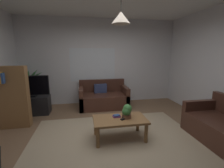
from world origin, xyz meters
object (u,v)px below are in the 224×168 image
(coffee_table, at_px, (120,122))
(potted_palm_corner, at_px, (30,90))
(couch_under_window, at_px, (103,98))
(pendant_lamp, at_px, (121,18))
(potted_plant_on_table, at_px, (127,111))
(tv, at_px, (31,86))
(tv_stand, at_px, (33,105))
(bookshelf_corner, at_px, (11,97))
(remote_on_table_0, at_px, (124,119))
(book_on_table_0, at_px, (117,116))
(book_on_table_1, at_px, (117,115))

(coffee_table, bearing_deg, potted_palm_corner, 137.11)
(couch_under_window, bearing_deg, pendant_lamp, -87.78)
(potted_plant_on_table, xyz_separation_m, pendant_lamp, (-0.14, -0.01, 1.71))
(tv, distance_m, pendant_lamp, 3.05)
(potted_plant_on_table, relative_size, pendant_lamp, 0.46)
(tv_stand, relative_size, potted_palm_corner, 0.73)
(couch_under_window, relative_size, bookshelf_corner, 1.06)
(remote_on_table_0, distance_m, potted_palm_corner, 3.15)
(potted_palm_corner, bearing_deg, book_on_table_0, -42.31)
(tv, bearing_deg, book_on_table_0, -37.93)
(potted_plant_on_table, bearing_deg, pendant_lamp, -177.93)
(remote_on_table_0, bearing_deg, book_on_table_0, -167.49)
(potted_plant_on_table, distance_m, tv, 2.79)
(bookshelf_corner, distance_m, pendant_lamp, 2.90)
(tv_stand, xyz_separation_m, potted_palm_corner, (-0.16, 0.39, 0.36))
(bookshelf_corner, bearing_deg, potted_palm_corner, 88.90)
(couch_under_window, bearing_deg, tv, -172.11)
(couch_under_window, height_order, book_on_table_0, couch_under_window)
(coffee_table, height_order, book_on_table_0, book_on_table_0)
(coffee_table, relative_size, remote_on_table_0, 6.46)
(bookshelf_corner, bearing_deg, tv, 75.92)
(book_on_table_1, xyz_separation_m, pendant_lamp, (0.05, -0.08, 1.82))
(book_on_table_1, bearing_deg, couch_under_window, 90.94)
(couch_under_window, relative_size, potted_palm_corner, 1.20)
(book_on_table_1, height_order, bookshelf_corner, bookshelf_corner)
(tv, relative_size, pendant_lamp, 1.59)
(potted_plant_on_table, bearing_deg, coffee_table, -177.93)
(remote_on_table_0, distance_m, pendant_lamp, 1.84)
(couch_under_window, distance_m, pendant_lamp, 2.79)
(remote_on_table_0, xyz_separation_m, bookshelf_corner, (-2.34, 0.97, 0.29))
(coffee_table, distance_m, tv, 2.71)
(book_on_table_1, height_order, pendant_lamp, pendant_lamp)
(book_on_table_1, bearing_deg, remote_on_table_0, -46.97)
(couch_under_window, relative_size, potted_plant_on_table, 5.36)
(coffee_table, bearing_deg, book_on_table_1, 118.05)
(coffee_table, height_order, pendant_lamp, pendant_lamp)
(tv, relative_size, potted_palm_corner, 0.77)
(book_on_table_0, xyz_separation_m, tv, (-2.03, 1.59, 0.37))
(book_on_table_0, xyz_separation_m, pendant_lamp, (0.05, -0.09, 1.84))
(potted_plant_on_table, relative_size, tv_stand, 0.31)
(potted_palm_corner, bearing_deg, potted_plant_on_table, -41.10)
(bookshelf_corner, bearing_deg, book_on_table_1, -20.79)
(tv_stand, distance_m, potted_palm_corner, 0.56)
(book_on_table_0, xyz_separation_m, potted_palm_corner, (-2.20, 2.00, 0.17))
(book_on_table_1, distance_m, potted_palm_corner, 2.98)
(couch_under_window, height_order, tv, tv)
(pendant_lamp, bearing_deg, tv, 141.26)
(tv_stand, bearing_deg, couch_under_window, 7.28)
(potted_plant_on_table, xyz_separation_m, bookshelf_corner, (-2.41, 0.92, 0.16))
(book_on_table_1, bearing_deg, coffee_table, -61.95)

